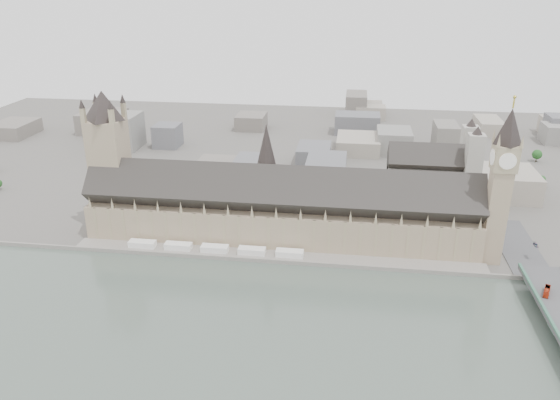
# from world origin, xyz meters

# --- Properties ---
(ground) EXTENTS (900.00, 900.00, 0.00)m
(ground) POSITION_xyz_m (0.00, 0.00, 0.00)
(ground) COLOR #595651
(ground) RESTS_ON ground
(embankment_wall) EXTENTS (600.00, 1.50, 3.00)m
(embankment_wall) POSITION_xyz_m (0.00, -15.00, 1.50)
(embankment_wall) COLOR gray
(embankment_wall) RESTS_ON ground
(river_terrace) EXTENTS (270.00, 15.00, 2.00)m
(river_terrace) POSITION_xyz_m (0.00, -7.50, 1.00)
(river_terrace) COLOR gray
(river_terrace) RESTS_ON ground
(terrace_tents) EXTENTS (118.00, 7.00, 4.00)m
(terrace_tents) POSITION_xyz_m (-40.00, -7.00, 4.00)
(terrace_tents) COLOR white
(terrace_tents) RESTS_ON river_terrace
(palace_of_westminster) EXTENTS (265.00, 40.73, 55.44)m
(palace_of_westminster) POSITION_xyz_m (0.00, 19.70, 22.71)
(palace_of_westminster) COLOR gray
(palace_of_westminster) RESTS_ON ground
(elizabeth_tower) EXTENTS (17.00, 17.00, 107.50)m
(elizabeth_tower) POSITION_xyz_m (138.00, 8.00, 58.09)
(elizabeth_tower) COLOR gray
(elizabeth_tower) RESTS_ON ground
(victoria_tower) EXTENTS (30.00, 30.00, 100.00)m
(victoria_tower) POSITION_xyz_m (-122.00, 26.00, 55.20)
(victoria_tower) COLOR gray
(victoria_tower) RESTS_ON ground
(central_tower) EXTENTS (13.00, 13.00, 48.00)m
(central_tower) POSITION_xyz_m (-10.00, 26.00, 57.92)
(central_tower) COLOR tan
(central_tower) RESTS_ON ground
(westminster_abbey) EXTENTS (68.00, 36.00, 64.00)m
(westminster_abbey) POSITION_xyz_m (110.92, 95.00, 25.08)
(westminster_abbey) COLOR #9F9A8F
(westminster_abbey) RESTS_ON ground
(city_skyline_inland) EXTENTS (720.00, 360.00, 38.00)m
(city_skyline_inland) POSITION_xyz_m (0.00, 245.00, 19.00)
(city_skyline_inland) COLOR gray
(city_skyline_inland) RESTS_ON ground
(park_trees) EXTENTS (110.00, 30.00, 15.00)m
(park_trees) POSITION_xyz_m (-10.00, 60.00, 7.50)
(park_trees) COLOR #1C4D1B
(park_trees) RESTS_ON ground
(red_bus_north) EXTENTS (6.94, 11.88, 3.26)m
(red_bus_north) POSITION_xyz_m (155.95, -46.57, 11.88)
(red_bus_north) COLOR red
(red_bus_north) RESTS_ON westminster_bridge
(car_approach) EXTENTS (2.59, 5.80, 1.65)m
(car_approach) POSITION_xyz_m (167.00, 12.71, 11.08)
(car_approach) COLOR gray
(car_approach) RESTS_ON westminster_bridge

